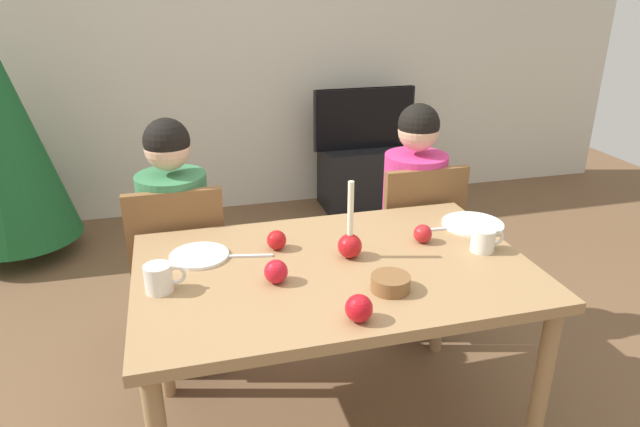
{
  "coord_description": "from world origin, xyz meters",
  "views": [
    {
      "loc": [
        -0.51,
        -1.73,
        1.7
      ],
      "look_at": [
        0.0,
        0.2,
        0.87
      ],
      "focal_mm": 31.97,
      "sensor_mm": 36.0,
      "label": 1
    }
  ],
  "objects_px": {
    "tv": "(364,118)",
    "bowl_walnuts": "(390,283)",
    "dining_table": "(334,286)",
    "mug_left": "(159,278)",
    "person_left_child": "(178,251)",
    "candle_centerpiece": "(350,242)",
    "apple_by_right_mug": "(423,234)",
    "chair_left": "(180,266)",
    "plate_right": "(473,224)",
    "chair_right": "(414,238)",
    "apple_far_edge": "(276,272)",
    "tv_stand": "(363,177)",
    "person_right_child": "(412,225)",
    "plate_left": "(199,256)",
    "apple_near_candle": "(359,308)",
    "mug_right": "(484,240)",
    "apple_by_left_plate": "(277,240)"
  },
  "relations": [
    {
      "from": "candle_centerpiece",
      "to": "plate_right",
      "type": "bearing_deg",
      "value": 13.94
    },
    {
      "from": "plate_right",
      "to": "mug_right",
      "type": "bearing_deg",
      "value": -109.83
    },
    {
      "from": "dining_table",
      "to": "apple_far_edge",
      "type": "relative_size",
      "value": 17.23
    },
    {
      "from": "tv",
      "to": "bowl_walnuts",
      "type": "relative_size",
      "value": 6.05
    },
    {
      "from": "tv",
      "to": "apple_near_candle",
      "type": "distance_m",
      "value": 2.82
    },
    {
      "from": "plate_right",
      "to": "apple_far_edge",
      "type": "height_order",
      "value": "apple_far_edge"
    },
    {
      "from": "candle_centerpiece",
      "to": "tv",
      "type": "bearing_deg",
      "value": 69.71
    },
    {
      "from": "chair_left",
      "to": "candle_centerpiece",
      "type": "distance_m",
      "value": 0.88
    },
    {
      "from": "mug_right",
      "to": "plate_right",
      "type": "bearing_deg",
      "value": 70.17
    },
    {
      "from": "bowl_walnuts",
      "to": "tv_stand",
      "type": "bearing_deg",
      "value": 72.85
    },
    {
      "from": "apple_far_edge",
      "to": "plate_left",
      "type": "bearing_deg",
      "value": 133.14
    },
    {
      "from": "dining_table",
      "to": "mug_left",
      "type": "xyz_separation_m",
      "value": [
        -0.6,
        -0.03,
        0.13
      ]
    },
    {
      "from": "chair_left",
      "to": "person_right_child",
      "type": "height_order",
      "value": "person_right_child"
    },
    {
      "from": "tv_stand",
      "to": "apple_by_left_plate",
      "type": "relative_size",
      "value": 8.62
    },
    {
      "from": "plate_left",
      "to": "mug_right",
      "type": "xyz_separation_m",
      "value": [
        1.04,
        -0.22,
        0.04
      ]
    },
    {
      "from": "tv_stand",
      "to": "tv",
      "type": "relative_size",
      "value": 0.81
    },
    {
      "from": "tv_stand",
      "to": "mug_left",
      "type": "xyz_separation_m",
      "value": [
        -1.51,
        -2.33,
        0.56
      ]
    },
    {
      "from": "chair_right",
      "to": "plate_left",
      "type": "xyz_separation_m",
      "value": [
        -1.05,
        -0.42,
        0.24
      ]
    },
    {
      "from": "dining_table",
      "to": "bowl_walnuts",
      "type": "xyz_separation_m",
      "value": [
        0.13,
        -0.21,
        0.11
      ]
    },
    {
      "from": "bowl_walnuts",
      "to": "apple_by_right_mug",
      "type": "bearing_deg",
      "value": 50.7
    },
    {
      "from": "person_right_child",
      "to": "apple_by_right_mug",
      "type": "xyz_separation_m",
      "value": [
        -0.2,
        -0.54,
        0.22
      ]
    },
    {
      "from": "apple_near_candle",
      "to": "apple_far_edge",
      "type": "bearing_deg",
      "value": 123.84
    },
    {
      "from": "chair_left",
      "to": "bowl_walnuts",
      "type": "distance_m",
      "value": 1.09
    },
    {
      "from": "dining_table",
      "to": "plate_left",
      "type": "relative_size",
      "value": 6.45
    },
    {
      "from": "chair_left",
      "to": "tv_stand",
      "type": "height_order",
      "value": "chair_left"
    },
    {
      "from": "tv_stand",
      "to": "bowl_walnuts",
      "type": "xyz_separation_m",
      "value": [
        -0.78,
        -2.51,
        0.54
      ]
    },
    {
      "from": "plate_left",
      "to": "bowl_walnuts",
      "type": "bearing_deg",
      "value": -34.14
    },
    {
      "from": "tv",
      "to": "apple_far_edge",
      "type": "bearing_deg",
      "value": -115.48
    },
    {
      "from": "chair_right",
      "to": "apple_by_right_mug",
      "type": "xyz_separation_m",
      "value": [
        -0.2,
        -0.51,
        0.27
      ]
    },
    {
      "from": "apple_by_left_plate",
      "to": "plate_left",
      "type": "bearing_deg",
      "value": 178.91
    },
    {
      "from": "apple_by_right_mug",
      "to": "apple_far_edge",
      "type": "distance_m",
      "value": 0.63
    },
    {
      "from": "apple_by_right_mug",
      "to": "plate_right",
      "type": "bearing_deg",
      "value": 19.51
    },
    {
      "from": "person_right_child",
      "to": "apple_by_left_plate",
      "type": "bearing_deg",
      "value": -149.02
    },
    {
      "from": "chair_right",
      "to": "tv_stand",
      "type": "height_order",
      "value": "chair_right"
    },
    {
      "from": "chair_right",
      "to": "tv",
      "type": "height_order",
      "value": "tv"
    },
    {
      "from": "tv",
      "to": "person_left_child",
      "type": "bearing_deg",
      "value": -131.04
    },
    {
      "from": "mug_right",
      "to": "tv_stand",
      "type": "bearing_deg",
      "value": 81.89
    },
    {
      "from": "dining_table",
      "to": "person_left_child",
      "type": "distance_m",
      "value": 0.84
    },
    {
      "from": "bowl_walnuts",
      "to": "chair_right",
      "type": "bearing_deg",
      "value": 60.82
    },
    {
      "from": "dining_table",
      "to": "mug_left",
      "type": "relative_size",
      "value": 10.39
    },
    {
      "from": "person_left_child",
      "to": "person_right_child",
      "type": "relative_size",
      "value": 1.0
    },
    {
      "from": "plate_right",
      "to": "apple_by_right_mug",
      "type": "xyz_separation_m",
      "value": [
        -0.27,
        -0.1,
        0.03
      ]
    },
    {
      "from": "tv",
      "to": "chair_right",
      "type": "bearing_deg",
      "value": -100.6
    },
    {
      "from": "person_left_child",
      "to": "apple_far_edge",
      "type": "height_order",
      "value": "person_left_child"
    },
    {
      "from": "plate_right",
      "to": "apple_near_candle",
      "type": "height_order",
      "value": "apple_near_candle"
    },
    {
      "from": "person_left_child",
      "to": "chair_left",
      "type": "bearing_deg",
      "value": -90.0
    },
    {
      "from": "candle_centerpiece",
      "to": "apple_by_right_mug",
      "type": "relative_size",
      "value": 4.08
    },
    {
      "from": "person_left_child",
      "to": "tv_stand",
      "type": "relative_size",
      "value": 1.83
    },
    {
      "from": "plate_left",
      "to": "plate_right",
      "type": "height_order",
      "value": "same"
    },
    {
      "from": "apple_by_right_mug",
      "to": "mug_left",
      "type": "bearing_deg",
      "value": -172.84
    }
  ]
}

